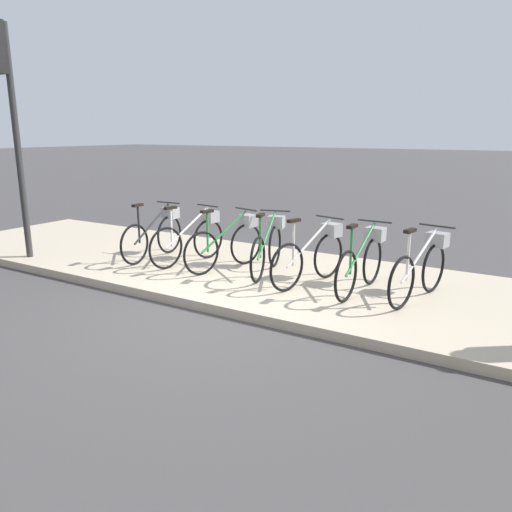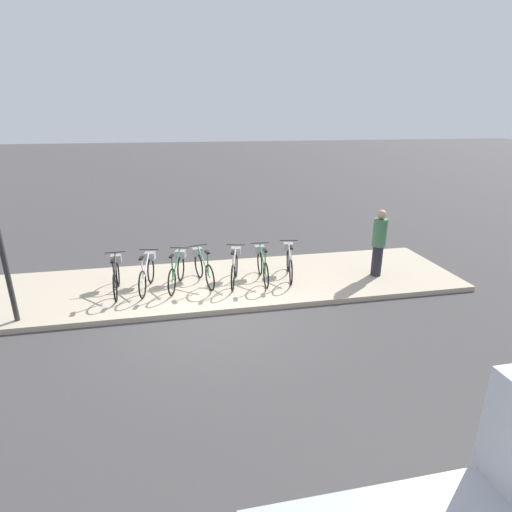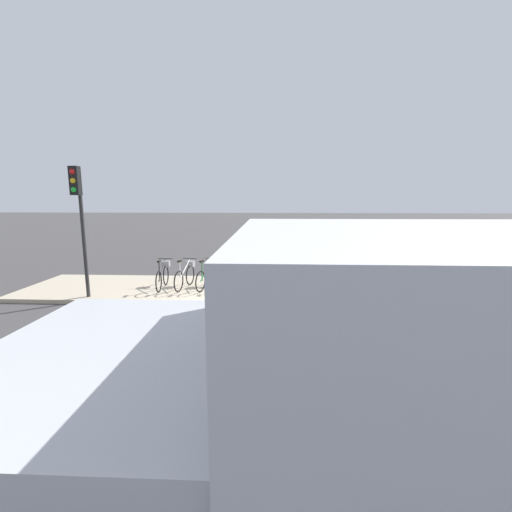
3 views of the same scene
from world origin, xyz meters
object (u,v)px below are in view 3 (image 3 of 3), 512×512
Objects in this scene: parked_bicycle_2 at (208,275)px; parked_bicycle_3 at (228,274)px; parked_bicycle_5 at (275,275)px; parked_bicycle_6 at (299,275)px; parked_bicycle_4 at (253,275)px; parked_bicycle_0 at (163,275)px; truck at (475,434)px; traffic_light at (79,205)px; parked_bicycle_1 at (186,274)px; pedestrian at (376,262)px.

parked_bicycle_2 is 1.00× the size of parked_bicycle_3.
parked_bicycle_6 is at bearing 6.10° from parked_bicycle_5.
parked_bicycle_3 is 0.78m from parked_bicycle_4.
parked_bicycle_2 is 2.80m from parked_bicycle_6.
parked_bicycle_0 and parked_bicycle_5 have the same top height.
truck is (1.73, -8.43, 1.00)m from parked_bicycle_4.
parked_bicycle_4 and parked_bicycle_6 have the same top height.
traffic_light reaches higher than parked_bicycle_2.
parked_bicycle_3 is 1.47m from parked_bicycle_5.
parked_bicycle_0 is at bearing 118.21° from truck.
parked_bicycle_1 is 1.00× the size of parked_bicycle_6.
parked_bicycle_3 is 2.19m from parked_bicycle_6.
parked_bicycle_3 is (1.31, 0.11, 0.00)m from parked_bicycle_1.
traffic_light is at bearing -147.14° from parked_bicycle_0.
truck is at bearing -73.73° from parked_bicycle_3.
traffic_light is (-4.60, -1.20, 2.15)m from parked_bicycle_4.
parked_bicycle_3 is 0.41× the size of traffic_light.
parked_bicycle_0 is at bearing 177.80° from pedestrian.
parked_bicycle_1 is 2.77m from parked_bicycle_5.
parked_bicycle_0 is 1.01× the size of parked_bicycle_1.
parked_bicycle_0 is 2.78m from parked_bicycle_4.
truck is (3.81, -8.46, 1.00)m from parked_bicycle_1.
truck is (3.11, -8.46, 1.00)m from parked_bicycle_2.
pedestrian is at bearing -5.30° from parked_bicycle_3.
parked_bicycle_4 is at bearing 101.58° from truck.
parked_bicycle_2 is at bearing 176.54° from pedestrian.
parked_bicycle_6 is at bearing 1.03° from parked_bicycle_1.
traffic_light reaches higher than truck.
parked_bicycle_2 is at bearing 110.20° from truck.
parked_bicycle_3 is 4.45m from pedestrian.
parked_bicycle_0 is 3.47m from parked_bicycle_5.
pedestrian is (4.41, -0.41, 0.49)m from parked_bicycle_3.
pedestrian is at bearing 6.44° from traffic_light.
truck reaches higher than parked_bicycle_4.
parked_bicycle_2 is (1.39, 0.06, 0.00)m from parked_bicycle_0.
parked_bicycle_6 is 8.58m from truck.
parked_bicycle_1 is 0.29× the size of truck.
traffic_light is at bearing -167.86° from parked_bicycle_6.
parked_bicycle_5 is 0.42× the size of traffic_light.
parked_bicycle_1 is 9.33m from truck.
parked_bicycle_6 is (1.41, 0.09, 0.00)m from parked_bicycle_4.
parked_bicycle_5 is at bearing 97.00° from truck.
parked_bicycle_1 and parked_bicycle_5 have the same top height.
parked_bicycle_3 is 1.00× the size of parked_bicycle_4.
truck is at bearing -69.80° from parked_bicycle_2.
parked_bicycle_1 is at bearing -175.26° from parked_bicycle_3.
truck reaches higher than pedestrian.
parked_bicycle_5 is (0.69, 0.02, 0.00)m from parked_bicycle_4.
truck is at bearing -61.79° from parked_bicycle_0.
traffic_light reaches higher than parked_bicycle_4.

